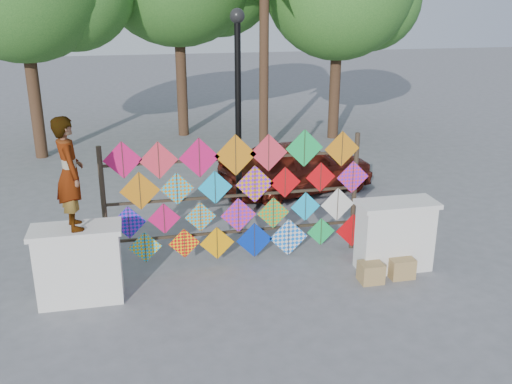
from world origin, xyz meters
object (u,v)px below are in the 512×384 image
kite_rack (241,197)px  sedan (297,167)px  vendor_woman (69,173)px  lamppost (238,104)px

kite_rack → sedan: 4.09m
vendor_woman → lamppost: size_ratio=0.39×
kite_rack → sedan: (2.07, 3.48, -0.57)m
vendor_woman → sedan: bearing=-62.6°
kite_rack → lamppost: bearing=80.7°
kite_rack → lamppost: (0.21, 1.27, 1.45)m
kite_rack → lamppost: size_ratio=1.10×
sedan → lamppost: 3.53m
kite_rack → sedan: bearing=59.2°
kite_rack → vendor_woman: 3.07m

